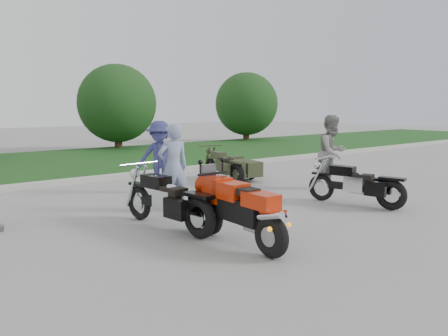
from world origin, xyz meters
TOP-DOWN VIEW (x-y plane):
  - ground at (0.00, 0.00)m, footprint 80.00×80.00m
  - curb at (0.00, 6.00)m, footprint 60.00×0.30m
  - grass_strip at (0.00, 10.15)m, footprint 60.00×8.00m
  - tree_mid_right at (4.00, 13.50)m, footprint 3.60×3.60m
  - tree_far_right at (12.00, 13.50)m, footprint 3.60×3.60m
  - sportbike_red at (-0.75, -0.75)m, footprint 0.36×2.03m
  - cruiser_left at (-1.10, 0.64)m, footprint 0.53×2.30m
  - cruiser_right at (2.92, -0.29)m, footprint 0.72×2.08m
  - cruiser_sidecar at (2.89, 3.64)m, footprint 1.21×2.08m
  - person_stripe at (-0.35, 1.74)m, footprint 0.69×0.51m
  - person_grey at (3.96, 1.22)m, footprint 0.93×0.74m
  - person_denim at (0.35, 3.46)m, footprint 1.27×1.20m

SIDE VIEW (x-z plane):
  - ground at x=0.00m, z-range 0.00..0.00m
  - grass_strip at x=0.00m, z-range 0.00..0.14m
  - curb at x=0.00m, z-range 0.00..0.15m
  - cruiser_sidecar at x=2.89m, z-range -0.03..0.78m
  - cruiser_right at x=2.92m, z-range 0.01..0.82m
  - cruiser_left at x=-1.10m, z-range 0.01..0.90m
  - sportbike_red at x=-0.75m, z-range 0.08..1.05m
  - person_denim at x=0.35m, z-range 0.00..1.73m
  - person_stripe at x=-0.35m, z-range 0.00..1.74m
  - person_grey at x=3.96m, z-range 0.00..1.86m
  - tree_mid_right at x=4.00m, z-range 0.19..4.19m
  - tree_far_right at x=12.00m, z-range 0.19..4.19m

